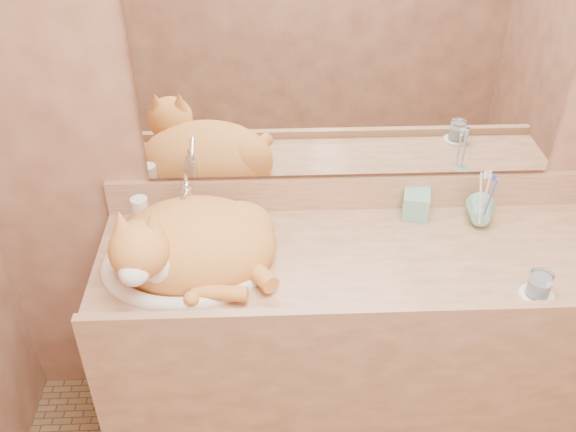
{
  "coord_description": "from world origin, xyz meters",
  "views": [
    {
      "loc": [
        -0.27,
        -0.79,
        2.1
      ],
      "look_at": [
        -0.21,
        0.7,
        1.02
      ],
      "focal_mm": 40.0,
      "sensor_mm": 36.0,
      "label": 1
    }
  ],
  "objects_px": {
    "vanity_counter": "(349,352)",
    "soap_dispenser": "(417,199)",
    "water_glass": "(540,284)",
    "toothbrush_cup": "(481,221)",
    "cat": "(189,243)",
    "sink_basin": "(183,245)"
  },
  "relations": [
    {
      "from": "vanity_counter",
      "to": "soap_dispenser",
      "type": "relative_size",
      "value": 8.36
    },
    {
      "from": "vanity_counter",
      "to": "soap_dispenser",
      "type": "xyz_separation_m",
      "value": [
        0.21,
        0.17,
        0.52
      ]
    },
    {
      "from": "vanity_counter",
      "to": "soap_dispenser",
      "type": "distance_m",
      "value": 0.59
    },
    {
      "from": "vanity_counter",
      "to": "water_glass",
      "type": "xyz_separation_m",
      "value": [
        0.49,
        -0.2,
        0.47
      ]
    },
    {
      "from": "soap_dispenser",
      "to": "toothbrush_cup",
      "type": "bearing_deg",
      "value": -2.7
    },
    {
      "from": "soap_dispenser",
      "to": "cat",
      "type": "bearing_deg",
      "value": -151.67
    },
    {
      "from": "cat",
      "to": "toothbrush_cup",
      "type": "height_order",
      "value": "cat"
    },
    {
      "from": "cat",
      "to": "soap_dispenser",
      "type": "height_order",
      "value": "cat"
    },
    {
      "from": "vanity_counter",
      "to": "toothbrush_cup",
      "type": "height_order",
      "value": "toothbrush_cup"
    },
    {
      "from": "soap_dispenser",
      "to": "toothbrush_cup",
      "type": "distance_m",
      "value": 0.21
    },
    {
      "from": "cat",
      "to": "soap_dispenser",
      "type": "xyz_separation_m",
      "value": [
        0.71,
        0.19,
        0.01
      ]
    },
    {
      "from": "vanity_counter",
      "to": "toothbrush_cup",
      "type": "xyz_separation_m",
      "value": [
        0.41,
        0.11,
        0.47
      ]
    },
    {
      "from": "cat",
      "to": "water_glass",
      "type": "xyz_separation_m",
      "value": [
        0.99,
        -0.18,
        -0.04
      ]
    },
    {
      "from": "vanity_counter",
      "to": "cat",
      "type": "distance_m",
      "value": 0.72
    },
    {
      "from": "vanity_counter",
      "to": "sink_basin",
      "type": "height_order",
      "value": "sink_basin"
    },
    {
      "from": "toothbrush_cup",
      "to": "water_glass",
      "type": "distance_m",
      "value": 0.32
    },
    {
      "from": "toothbrush_cup",
      "to": "vanity_counter",
      "type": "bearing_deg",
      "value": -165.0
    },
    {
      "from": "cat",
      "to": "sink_basin",
      "type": "bearing_deg",
      "value": 164.57
    },
    {
      "from": "vanity_counter",
      "to": "cat",
      "type": "bearing_deg",
      "value": -177.24
    },
    {
      "from": "toothbrush_cup",
      "to": "soap_dispenser",
      "type": "bearing_deg",
      "value": 163.91
    },
    {
      "from": "cat",
      "to": "soap_dispenser",
      "type": "distance_m",
      "value": 0.74
    },
    {
      "from": "cat",
      "to": "soap_dispenser",
      "type": "bearing_deg",
      "value": 12.77
    }
  ]
}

